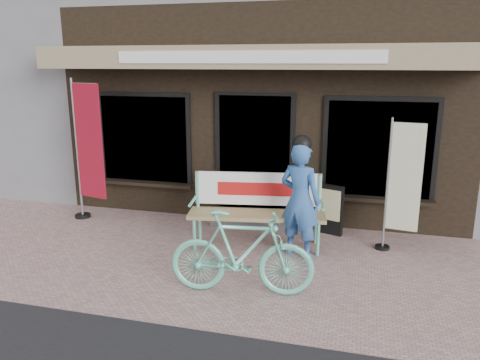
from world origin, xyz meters
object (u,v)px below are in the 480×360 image
(nobori_red, at_px, (88,149))
(person, at_px, (300,198))
(nobori_cream, at_px, (402,185))
(bench, at_px, (257,204))
(menu_stand, at_px, (331,209))
(bicycle, at_px, (242,253))

(nobori_red, bearing_deg, person, 2.33)
(nobori_red, relative_size, nobori_cream, 1.25)
(bench, xyz_separation_m, menu_stand, (1.04, 0.73, -0.22))
(nobori_red, height_order, nobori_cream, nobori_red)
(bench, xyz_separation_m, bicycle, (0.16, -1.55, -0.12))
(nobori_cream, xyz_separation_m, menu_stand, (-0.99, 0.46, -0.59))
(bicycle, bearing_deg, person, -28.43)
(bench, height_order, nobori_cream, nobori_cream)
(bicycle, height_order, nobori_cream, nobori_cream)
(nobori_red, bearing_deg, bench, 4.84)
(person, distance_m, nobori_cream, 1.47)
(bicycle, xyz_separation_m, nobori_red, (-3.19, 1.95, 0.74))
(nobori_red, distance_m, menu_stand, 4.16)
(person, bearing_deg, nobori_red, -170.55)
(bench, bearing_deg, bicycle, -93.02)
(bench, height_order, nobori_red, nobori_red)
(menu_stand, bearing_deg, bench, -125.35)
(bicycle, distance_m, nobori_red, 3.81)
(person, xyz_separation_m, nobori_red, (-3.70, 0.65, 0.40))
(person, height_order, nobori_cream, nobori_cream)
(person, bearing_deg, nobori_cream, 40.41)
(bicycle, height_order, nobori_red, nobori_red)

